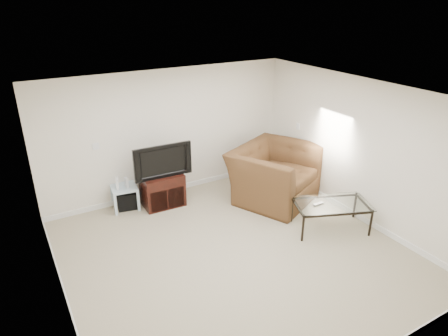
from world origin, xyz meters
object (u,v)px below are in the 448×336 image
television (161,160)px  recliner (275,165)px  tv_stand (163,190)px  coffee_table (330,216)px  subwoofer (127,200)px  side_table (125,197)px

television → recliner: (2.01, -0.82, -0.24)m
tv_stand → coffee_table: (2.16, -2.25, -0.07)m
subwoofer → coffee_table: coffee_table is taller
side_table → coffee_table: size_ratio=0.37×
recliner → coffee_table: (0.15, -1.40, -0.46)m
subwoofer → coffee_table: size_ratio=0.28×
recliner → tv_stand: bearing=132.3°
television → recliner: 2.19m
recliner → coffee_table: size_ratio=1.28×
television → subwoofer: 1.05m
tv_stand → recliner: recliner is taller
tv_stand → television: size_ratio=0.75×
television → coffee_table: television is taller
recliner → subwoofer: bearing=132.8°
television → side_table: bearing=160.7°
recliner → side_table: bearing=133.3°
recliner → television: bearing=133.1°
television → coffee_table: size_ratio=0.81×
side_table → recliner: size_ratio=0.29×
side_table → subwoofer: size_ratio=1.34×
television → coffee_table: 3.18m
television → recliner: size_ratio=0.63×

